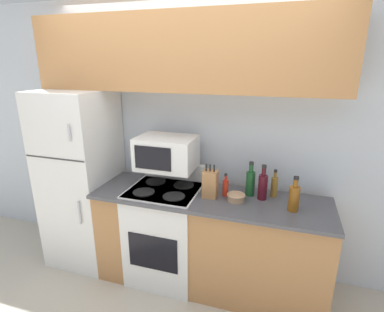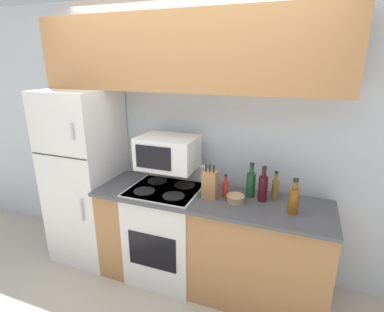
% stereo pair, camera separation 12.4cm
% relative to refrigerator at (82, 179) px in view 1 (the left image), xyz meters
% --- Properties ---
extents(ground_plane, '(12.00, 12.00, 0.00)m').
position_rel_refrigerator_xyz_m(ground_plane, '(1.01, -0.32, -0.87)').
color(ground_plane, beige).
extents(wall_back, '(8.00, 0.05, 2.55)m').
position_rel_refrigerator_xyz_m(wall_back, '(1.01, 0.35, 0.40)').
color(wall_back, silver).
rests_on(wall_back, ground_plane).
extents(lower_cabinets, '(2.02, 0.61, 0.90)m').
position_rel_refrigerator_xyz_m(lower_cabinets, '(1.32, -0.03, -0.42)').
color(lower_cabinets, '#B27A47').
rests_on(lower_cabinets, ground_plane).
extents(refrigerator, '(0.63, 0.66, 1.75)m').
position_rel_refrigerator_xyz_m(refrigerator, '(0.00, 0.00, 0.00)').
color(refrigerator, white).
rests_on(refrigerator, ground_plane).
extents(upper_cabinets, '(2.65, 0.35, 0.63)m').
position_rel_refrigerator_xyz_m(upper_cabinets, '(1.01, 0.16, 1.19)').
color(upper_cabinets, '#B27A47').
rests_on(upper_cabinets, refrigerator).
extents(stove, '(0.62, 0.59, 1.07)m').
position_rel_refrigerator_xyz_m(stove, '(0.91, -0.05, -0.40)').
color(stove, white).
rests_on(stove, ground_plane).
extents(microwave, '(0.51, 0.37, 0.29)m').
position_rel_refrigerator_xyz_m(microwave, '(0.90, 0.05, 0.34)').
color(microwave, white).
rests_on(microwave, stove).
extents(knife_block, '(0.12, 0.11, 0.29)m').
position_rel_refrigerator_xyz_m(knife_block, '(1.33, -0.06, 0.14)').
color(knife_block, '#B27A47').
rests_on(knife_block, lower_cabinets).
extents(bowl, '(0.15, 0.15, 0.06)m').
position_rel_refrigerator_xyz_m(bowl, '(1.55, -0.06, 0.05)').
color(bowl, tan).
rests_on(bowl, lower_cabinets).
extents(bottle_hot_sauce, '(0.05, 0.05, 0.20)m').
position_rel_refrigerator_xyz_m(bottle_hot_sauce, '(1.45, 0.01, 0.10)').
color(bottle_hot_sauce, red).
rests_on(bottle_hot_sauce, lower_cabinets).
extents(bottle_wine_green, '(0.08, 0.08, 0.30)m').
position_rel_refrigerator_xyz_m(bottle_wine_green, '(1.65, 0.08, 0.14)').
color(bottle_wine_green, '#194C23').
rests_on(bottle_wine_green, lower_cabinets).
extents(bottle_wine_red, '(0.08, 0.08, 0.30)m').
position_rel_refrigerator_xyz_m(bottle_wine_red, '(1.76, 0.04, 0.14)').
color(bottle_wine_red, '#470F19').
rests_on(bottle_wine_red, lower_cabinets).
extents(bottle_vinegar, '(0.06, 0.06, 0.24)m').
position_rel_refrigerator_xyz_m(bottle_vinegar, '(1.85, 0.12, 0.12)').
color(bottle_vinegar, olive).
rests_on(bottle_vinegar, lower_cabinets).
extents(bottle_whiskey, '(0.08, 0.08, 0.28)m').
position_rel_refrigerator_xyz_m(bottle_whiskey, '(2.00, -0.10, 0.13)').
color(bottle_whiskey, brown).
rests_on(bottle_whiskey, lower_cabinets).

